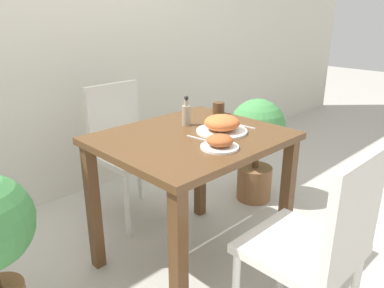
% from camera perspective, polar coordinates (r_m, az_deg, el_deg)
% --- Properties ---
extents(ground_plane, '(16.00, 16.00, 0.00)m').
position_cam_1_polar(ground_plane, '(2.29, -0.00, -17.20)').
color(ground_plane, '#B7B2A8').
extents(wall_back, '(8.00, 0.05, 2.60)m').
position_cam_1_polar(wall_back, '(2.88, -18.95, 17.33)').
color(wall_back, beige).
rests_on(wall_back, ground_plane).
extents(dining_table, '(0.92, 0.78, 0.77)m').
position_cam_1_polar(dining_table, '(1.97, -0.00, -2.17)').
color(dining_table, brown).
rests_on(dining_table, ground_plane).
extents(chair_near, '(0.42, 0.42, 0.91)m').
position_cam_1_polar(chair_near, '(1.59, 18.86, -14.04)').
color(chair_near, silver).
rests_on(chair_near, ground_plane).
extents(chair_far, '(0.42, 0.42, 0.91)m').
position_cam_1_polar(chair_far, '(2.57, -10.27, 0.10)').
color(chair_far, silver).
rests_on(chair_far, ground_plane).
extents(food_plate, '(0.27, 0.27, 0.09)m').
position_cam_1_polar(food_plate, '(1.96, 4.58, 2.96)').
color(food_plate, white).
rests_on(food_plate, dining_table).
extents(side_plate, '(0.18, 0.18, 0.07)m').
position_cam_1_polar(side_plate, '(1.73, 4.25, 0.23)').
color(side_plate, white).
rests_on(side_plate, dining_table).
extents(drink_cup, '(0.07, 0.07, 0.07)m').
position_cam_1_polar(drink_cup, '(2.32, 4.06, 5.50)').
color(drink_cup, '#4C331E').
rests_on(drink_cup, dining_table).
extents(sauce_bottle, '(0.05, 0.05, 0.17)m').
position_cam_1_polar(sauce_bottle, '(2.07, -0.87, 4.59)').
color(sauce_bottle, gray).
rests_on(sauce_bottle, dining_table).
extents(fork_utensil, '(0.03, 0.16, 0.00)m').
position_cam_1_polar(fork_utensil, '(1.86, 1.21, 0.79)').
color(fork_utensil, silver).
rests_on(fork_utensil, dining_table).
extents(spoon_utensil, '(0.02, 0.18, 0.00)m').
position_cam_1_polar(spoon_utensil, '(2.09, 7.52, 2.84)').
color(spoon_utensil, silver).
rests_on(spoon_utensil, dining_table).
extents(potted_plant_right, '(0.40, 0.40, 0.78)m').
position_cam_1_polar(potted_plant_right, '(2.77, 9.84, 0.75)').
color(potted_plant_right, brown).
rests_on(potted_plant_right, ground_plane).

